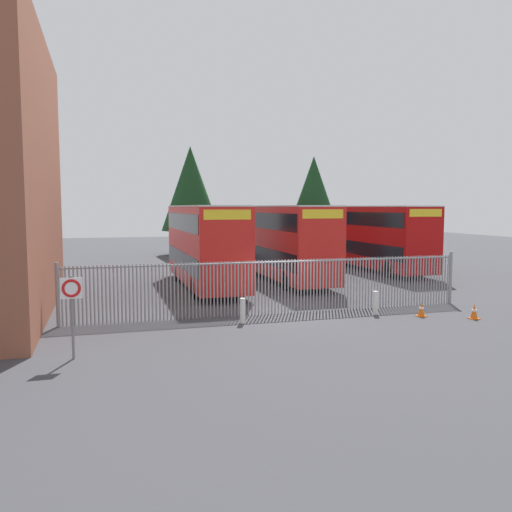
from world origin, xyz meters
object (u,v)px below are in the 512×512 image
object	(u,v)px
double_decker_bus_behind_fence_left	(205,243)
bollard_near_left	(242,311)
bollard_center_front	(375,303)
traffic_cone_mid_forecourt	(474,312)
double_decker_bus_far_back	(270,230)
traffic_cone_by_gate	(421,309)
double_decker_bus_behind_fence_right	(378,235)
speed_limit_sign_post	(72,298)
double_decker_bus_near_gate	(285,240)

from	to	relation	value
double_decker_bus_behind_fence_left	bollard_near_left	xyz separation A→B (m)	(-0.33, -9.14, -1.95)
bollard_center_front	traffic_cone_mid_forecourt	bearing A→B (deg)	-30.13
double_decker_bus_far_back	traffic_cone_by_gate	world-z (taller)	double_decker_bus_far_back
double_decker_bus_behind_fence_right	speed_limit_sign_post	xyz separation A→B (m)	(-18.79, -16.29, -0.65)
double_decker_bus_behind_fence_left	double_decker_bus_behind_fence_right	world-z (taller)	same
bollard_near_left	double_decker_bus_near_gate	bearing A→B (deg)	62.57
double_decker_bus_behind_fence_left	bollard_near_left	size ratio (longest dim) A/B	11.38
traffic_cone_mid_forecourt	bollard_center_front	bearing A→B (deg)	149.87
double_decker_bus_behind_fence_right	bollard_center_front	size ratio (longest dim) A/B	11.38
bollard_center_front	traffic_cone_by_gate	bearing A→B (deg)	-29.88
traffic_cone_mid_forecourt	speed_limit_sign_post	bearing A→B (deg)	-174.61
bollard_near_left	traffic_cone_mid_forecourt	size ratio (longest dim) A/B	1.61
bollard_near_left	traffic_cone_by_gate	xyz separation A→B (m)	(7.13, -0.81, -0.19)
traffic_cone_by_gate	traffic_cone_mid_forecourt	bearing A→B (deg)	-30.36
double_decker_bus_near_gate	speed_limit_sign_post	bearing A→B (deg)	-129.73
bollard_near_left	bollard_center_front	bearing A→B (deg)	0.83
double_decker_bus_near_gate	speed_limit_sign_post	xyz separation A→B (m)	(-11.14, -13.41, -0.65)
bollard_near_left	traffic_cone_by_gate	distance (m)	7.18
bollard_center_front	traffic_cone_mid_forecourt	world-z (taller)	bollard_center_front
double_decker_bus_behind_fence_right	double_decker_bus_near_gate	bearing A→B (deg)	-159.36
bollard_near_left	traffic_cone_by_gate	size ratio (longest dim) A/B	1.61
double_decker_bus_behind_fence_right	speed_limit_sign_post	world-z (taller)	double_decker_bus_behind_fence_right
bollard_center_front	double_decker_bus_far_back	bearing A→B (deg)	82.78
double_decker_bus_near_gate	double_decker_bus_behind_fence_right	size ratio (longest dim) A/B	1.00
bollard_near_left	traffic_cone_mid_forecourt	bearing A→B (deg)	-11.53
traffic_cone_by_gate	speed_limit_sign_post	xyz separation A→B (m)	(-12.96, -2.37, 1.49)
bollard_center_front	traffic_cone_by_gate	world-z (taller)	bollard_center_front
speed_limit_sign_post	double_decker_bus_behind_fence_left	bearing A→B (deg)	63.43
double_decker_bus_behind_fence_left	bollard_center_front	xyz separation A→B (m)	(5.25, -9.06, -1.95)
double_decker_bus_behind_fence_left	double_decker_bus_near_gate	bearing A→B (deg)	12.33
double_decker_bus_behind_fence_left	traffic_cone_by_gate	size ratio (longest dim) A/B	18.32
bollard_near_left	double_decker_bus_behind_fence_left	bearing A→B (deg)	87.95
traffic_cone_mid_forecourt	traffic_cone_by_gate	bearing A→B (deg)	149.64
double_decker_bus_near_gate	bollard_near_left	size ratio (longest dim) A/B	11.38
double_decker_bus_behind_fence_left	speed_limit_sign_post	xyz separation A→B (m)	(-6.16, -12.32, -0.65)
traffic_cone_mid_forecourt	speed_limit_sign_post	size ratio (longest dim) A/B	0.25
bollard_center_front	traffic_cone_mid_forecourt	xyz separation A→B (m)	(3.24, -1.88, -0.19)
double_decker_bus_behind_fence_right	bollard_center_front	bearing A→B (deg)	-119.54
double_decker_bus_far_back	bollard_center_front	world-z (taller)	double_decker_bus_far_back
double_decker_bus_near_gate	traffic_cone_mid_forecourt	world-z (taller)	double_decker_bus_near_gate
bollard_near_left	bollard_center_front	world-z (taller)	same
double_decker_bus_behind_fence_right	traffic_cone_mid_forecourt	xyz separation A→B (m)	(-4.14, -14.91, -2.13)
bollard_near_left	speed_limit_sign_post	size ratio (longest dim) A/B	0.40
double_decker_bus_behind_fence_right	double_decker_bus_far_back	xyz separation A→B (m)	(-4.45, 10.09, 0.00)
bollard_center_front	speed_limit_sign_post	size ratio (longest dim) A/B	0.40
double_decker_bus_near_gate	bollard_center_front	bearing A→B (deg)	-88.48
double_decker_bus_near_gate	speed_limit_sign_post	distance (m)	17.44
double_decker_bus_near_gate	double_decker_bus_behind_fence_left	distance (m)	5.10
double_decker_bus_behind_fence_left	speed_limit_sign_post	distance (m)	13.79
double_decker_bus_near_gate	traffic_cone_by_gate	size ratio (longest dim) A/B	18.32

